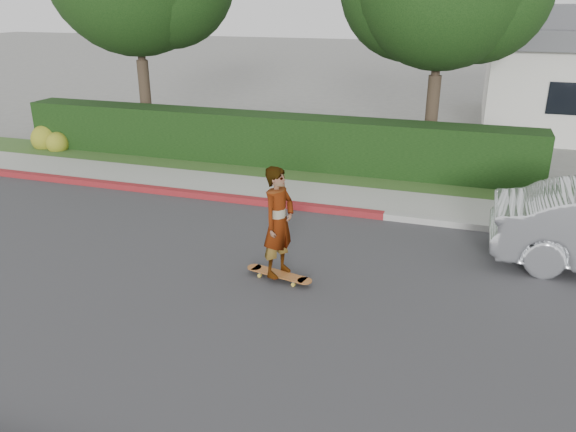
% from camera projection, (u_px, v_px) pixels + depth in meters
% --- Properties ---
extents(ground, '(120.00, 120.00, 0.00)m').
position_uv_depth(ground, '(281.00, 302.00, 8.97)').
color(ground, slate).
rests_on(ground, ground).
extents(road, '(60.00, 8.00, 0.01)m').
position_uv_depth(road, '(281.00, 301.00, 8.97)').
color(road, '#2D2D30').
rests_on(road, ground).
extents(curb_far, '(60.00, 0.20, 0.15)m').
position_uv_depth(curb_far, '(339.00, 211.00, 12.58)').
color(curb_far, '#9E9E99').
rests_on(curb_far, ground).
extents(curb_red_section, '(12.00, 0.21, 0.15)m').
position_uv_depth(curb_red_section, '(144.00, 189.00, 14.02)').
color(curb_red_section, maroon).
rests_on(curb_red_section, ground).
extents(sidewalk_far, '(60.00, 1.60, 0.12)m').
position_uv_depth(sidewalk_far, '(348.00, 199.00, 13.38)').
color(sidewalk_far, gray).
rests_on(sidewalk_far, ground).
extents(planting_strip, '(60.00, 1.60, 0.10)m').
position_uv_depth(planting_strip, '(361.00, 180.00, 14.80)').
color(planting_strip, '#2D4C1E').
rests_on(planting_strip, ground).
extents(hedge, '(15.00, 1.00, 1.50)m').
position_uv_depth(hedge, '(262.00, 140.00, 15.94)').
color(hedge, black).
rests_on(hedge, ground).
extents(flowering_shrub, '(1.40, 1.00, 0.90)m').
position_uv_depth(flowering_shrub, '(50.00, 140.00, 17.71)').
color(flowering_shrub, '#2D4C19').
rests_on(flowering_shrub, ground).
extents(skateboard, '(1.27, 0.50, 0.12)m').
position_uv_depth(skateboard, '(279.00, 274.00, 9.62)').
color(skateboard, gold).
rests_on(skateboard, ground).
extents(skateboarder, '(0.64, 0.80, 1.90)m').
position_uv_depth(skateboarder, '(279.00, 222.00, 9.27)').
color(skateboarder, white).
rests_on(skateboarder, skateboard).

